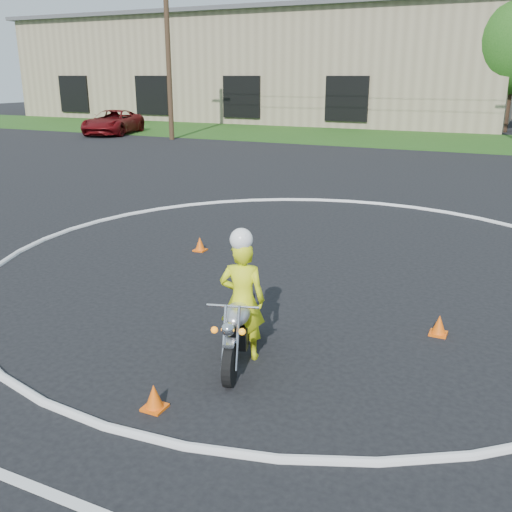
% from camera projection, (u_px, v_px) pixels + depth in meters
% --- Properties ---
extents(ground, '(120.00, 120.00, 0.00)m').
position_uv_depth(ground, '(236.00, 322.00, 8.56)').
color(ground, black).
rests_on(ground, ground).
extents(grass_strip, '(120.00, 10.00, 0.02)m').
position_uv_depth(grass_strip, '(458.00, 141.00, 31.81)').
color(grass_strip, '#1E4714').
rests_on(grass_strip, ground).
extents(course_markings, '(19.05, 19.05, 0.12)m').
position_uv_depth(course_markings, '(432.00, 260.00, 11.42)').
color(course_markings, silver).
rests_on(course_markings, ground).
extents(primary_motorcycle, '(0.74, 1.75, 0.95)m').
position_uv_depth(primary_motorcycle, '(239.00, 329.00, 7.25)').
color(primary_motorcycle, black).
rests_on(primary_motorcycle, ground).
extents(rider_primary_grp, '(0.67, 0.53, 1.76)m').
position_uv_depth(rider_primary_grp, '(242.00, 297.00, 7.25)').
color(rider_primary_grp, yellow).
rests_on(rider_primary_grp, ground).
extents(pickup_grp, '(3.77, 5.74, 1.47)m').
position_uv_depth(pickup_grp, '(113.00, 122.00, 35.53)').
color(pickup_grp, '#600B0E').
rests_on(pickup_grp, ground).
extents(warehouse, '(41.00, 17.00, 8.30)m').
position_uv_depth(warehouse, '(263.00, 68.00, 49.09)').
color(warehouse, tan).
rests_on(warehouse, ground).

